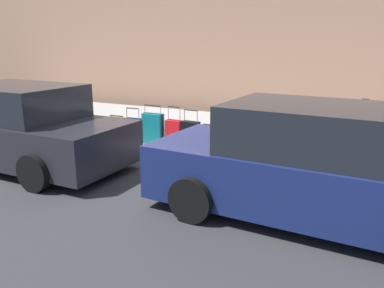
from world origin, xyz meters
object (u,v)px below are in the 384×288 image
suitcase_silver_4 (211,139)px  parked_car_charcoal_1 (18,128)px  suitcase_black_5 (191,135)px  suitcase_teal_0 (308,145)px  suitcase_red_6 (174,133)px  parked_car_navy_0 (314,167)px  suitcase_olive_2 (254,145)px  suitcase_maroon_3 (231,142)px  fire_hydrant (87,118)px  suitcase_navy_1 (282,146)px  suitcase_teal_7 (153,129)px  bollard_post (69,119)px  parking_meter (363,123)px  suitcase_olive_9 (117,128)px

suitcase_silver_4 → parked_car_charcoal_1: (3.27, 2.09, 0.34)m
suitcase_silver_4 → suitcase_black_5: suitcase_black_5 is taller
suitcase_teal_0 → suitcase_red_6: (2.92, -0.01, -0.07)m
suitcase_black_5 → parked_car_navy_0: 3.60m
suitcase_silver_4 → parked_car_charcoal_1: parked_car_charcoal_1 is taller
suitcase_olive_2 → parked_car_charcoal_1: bearing=26.1°
suitcase_maroon_3 → parked_car_charcoal_1: 4.29m
suitcase_red_6 → fire_hydrant: (2.42, 0.04, 0.14)m
suitcase_red_6 → parked_car_charcoal_1: parked_car_charcoal_1 is taller
suitcase_maroon_3 → suitcase_silver_4: 0.47m
suitcase_navy_1 → suitcase_teal_7: suitcase_teal_7 is taller
bollard_post → parking_meter: parking_meter is taller
suitcase_olive_2 → suitcase_silver_4: (0.96, -0.01, 0.02)m
suitcase_silver_4 → suitcase_olive_9: size_ratio=1.02×
suitcase_silver_4 → suitcase_teal_7: bearing=-0.3°
suitcase_teal_7 → parking_meter: parking_meter is taller
fire_hydrant → bollard_post: fire_hydrant is taller
suitcase_olive_2 → fire_hydrant: 4.31m
bollard_post → parked_car_charcoal_1: size_ratio=0.17×
suitcase_red_6 → suitcase_olive_2: bearing=177.2°
suitcase_teal_0 → parked_car_charcoal_1: size_ratio=0.20×
suitcase_maroon_3 → parking_meter: size_ratio=0.58×
suitcase_teal_0 → parked_car_charcoal_1: (5.27, 2.15, 0.24)m
bollard_post → parked_car_navy_0: 6.55m
suitcase_navy_1 → suitcase_red_6: (2.41, -0.01, 0.02)m
suitcase_maroon_3 → suitcase_silver_4: (0.47, -0.02, 0.02)m
suitcase_black_5 → suitcase_red_6: suitcase_red_6 is taller
suitcase_navy_1 → suitcase_olive_2: 0.53m
suitcase_red_6 → suitcase_teal_7: bearing=8.0°
suitcase_olive_2 → parking_meter: size_ratio=0.66×
suitcase_maroon_3 → suitcase_navy_1: bearing=-175.5°
suitcase_maroon_3 → bollard_post: 4.27m
suitcase_black_5 → fire_hydrant: size_ratio=1.04×
suitcase_red_6 → parking_meter: parking_meter is taller
suitcase_silver_4 → fire_hydrant: (3.35, -0.04, 0.17)m
parked_car_navy_0 → suitcase_olive_9: bearing=-23.3°
suitcase_navy_1 → suitcase_black_5: 1.96m
fire_hydrant → suitcase_olive_2: bearing=179.3°
suitcase_red_6 → fire_hydrant: bearing=1.0°
suitcase_navy_1 → parked_car_charcoal_1: 5.23m
suitcase_maroon_3 → parked_car_charcoal_1: bearing=29.0°
suitcase_olive_2 → parked_car_navy_0: size_ratio=0.18×
suitcase_navy_1 → suitcase_silver_4: 1.49m
suitcase_red_6 → suitcase_olive_9: bearing=2.7°
suitcase_red_6 → fire_hydrant: 2.43m
suitcase_black_5 → suitcase_teal_7: suitcase_teal_7 is taller
parked_car_charcoal_1 → suitcase_teal_7: bearing=-131.3°
suitcase_teal_7 → parking_meter: 4.36m
parked_car_navy_0 → parked_car_charcoal_1: parked_car_navy_0 is taller
suitcase_black_5 → suitcase_maroon_3: bearing=179.1°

